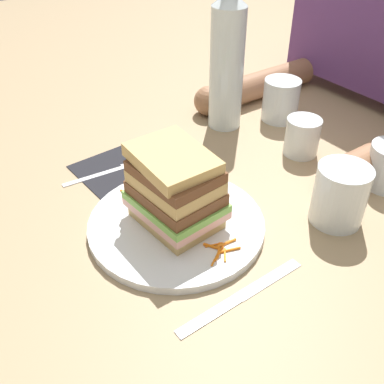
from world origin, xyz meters
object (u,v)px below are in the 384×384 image
object	(u,v)px
main_plate	(176,224)
juice_glass	(339,197)
sandwich	(175,190)
empty_tumbler_2	(281,100)
water_bottle	(227,61)
empty_tumbler_0	(302,137)
knife	(238,298)
napkin_dark	(122,167)
fork	(111,169)

from	to	relation	value
main_plate	juice_glass	world-z (taller)	juice_glass
sandwich	empty_tumbler_2	xyz separation A→B (m)	(-0.16, 0.37, -0.03)
sandwich	juice_glass	bearing A→B (deg)	58.58
water_bottle	empty_tumbler_2	xyz separation A→B (m)	(0.05, 0.11, -0.09)
sandwich	empty_tumbler_0	bearing A→B (deg)	97.18
main_plate	knife	xyz separation A→B (m)	(0.16, -0.01, -0.00)
knife	napkin_dark	bearing A→B (deg)	176.07
main_plate	water_bottle	bearing A→B (deg)	128.66
sandwich	napkin_dark	size ratio (longest dim) A/B	0.89
fork	empty_tumbler_2	xyz separation A→B (m)	(0.03, 0.38, 0.04)
knife	water_bottle	world-z (taller)	water_bottle
fork	empty_tumbler_2	size ratio (longest dim) A/B	1.93
main_plate	sandwich	xyz separation A→B (m)	(-0.00, 0.00, 0.06)
water_bottle	empty_tumbler_2	world-z (taller)	water_bottle
napkin_dark	juice_glass	world-z (taller)	juice_glass
main_plate	knife	size ratio (longest dim) A/B	1.31
sandwich	juice_glass	distance (m)	0.25
water_bottle	empty_tumbler_0	xyz separation A→B (m)	(0.17, 0.04, -0.10)
juice_glass	empty_tumbler_0	world-z (taller)	juice_glass
water_bottle	empty_tumbler_2	bearing A→B (deg)	66.55
water_bottle	knife	bearing A→B (deg)	-36.65
empty_tumbler_0	empty_tumbler_2	distance (m)	0.14
napkin_dark	water_bottle	world-z (taller)	water_bottle
knife	empty_tumbler_2	xyz separation A→B (m)	(-0.32, 0.39, 0.04)
empty_tumbler_0	empty_tumbler_2	xyz separation A→B (m)	(-0.12, 0.07, 0.01)
fork	water_bottle	xyz separation A→B (m)	(-0.02, 0.27, 0.13)
knife	juice_glass	world-z (taller)	juice_glass
juice_glass	water_bottle	bearing A→B (deg)	170.85
water_bottle	empty_tumbler_2	distance (m)	0.15
sandwich	knife	bearing A→B (deg)	-4.45
sandwich	fork	distance (m)	0.20
sandwich	empty_tumbler_0	distance (m)	0.31
water_bottle	empty_tumbler_2	size ratio (longest dim) A/B	3.50
main_plate	water_bottle	size ratio (longest dim) A/B	0.87
main_plate	sandwich	size ratio (longest dim) A/B	1.91
sandwich	fork	size ratio (longest dim) A/B	0.82
knife	empty_tumbler_0	distance (m)	0.38
main_plate	napkin_dark	world-z (taller)	main_plate
napkin_dark	empty_tumbler_0	distance (m)	0.33
empty_tumbler_2	main_plate	bearing A→B (deg)	-66.49
napkin_dark	fork	size ratio (longest dim) A/B	0.93
juice_glass	main_plate	bearing A→B (deg)	-121.24
napkin_dark	empty_tumbler_0	bearing A→B (deg)	63.27
water_bottle	empty_tumbler_0	bearing A→B (deg)	14.70
sandwich	empty_tumbler_0	xyz separation A→B (m)	(-0.04, 0.31, -0.03)
fork	juice_glass	xyz separation A→B (m)	(0.32, 0.22, 0.04)
knife	water_bottle	distance (m)	0.48
juice_glass	water_bottle	world-z (taller)	water_bottle
fork	water_bottle	world-z (taller)	water_bottle
main_plate	napkin_dark	xyz separation A→B (m)	(-0.19, 0.01, -0.00)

